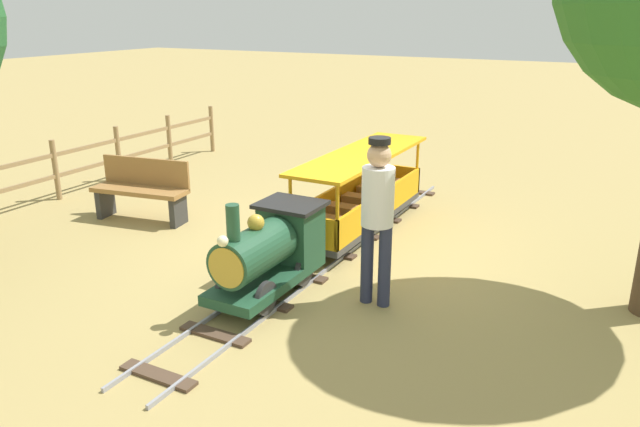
{
  "coord_description": "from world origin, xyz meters",
  "views": [
    {
      "loc": [
        -3.02,
        5.83,
        2.69
      ],
      "look_at": [
        0.0,
        0.2,
        0.55
      ],
      "focal_mm": 34.22,
      "sensor_mm": 36.0,
      "label": 1
    }
  ],
  "objects_px": {
    "passenger_car": "(361,199)",
    "park_bench": "(142,190)",
    "locomotive": "(270,249)",
    "conductor_person": "(377,209)"
  },
  "relations": [
    {
      "from": "passenger_car",
      "to": "park_bench",
      "type": "bearing_deg",
      "value": 19.73
    },
    {
      "from": "locomotive",
      "to": "park_bench",
      "type": "height_order",
      "value": "locomotive"
    },
    {
      "from": "conductor_person",
      "to": "park_bench",
      "type": "bearing_deg",
      "value": -12.34
    },
    {
      "from": "locomotive",
      "to": "conductor_person",
      "type": "distance_m",
      "value": 1.13
    },
    {
      "from": "locomotive",
      "to": "park_bench",
      "type": "relative_size",
      "value": 1.07
    },
    {
      "from": "park_bench",
      "to": "passenger_car",
      "type": "bearing_deg",
      "value": -160.27
    },
    {
      "from": "passenger_car",
      "to": "conductor_person",
      "type": "xyz_separation_m",
      "value": [
        -0.97,
        1.8,
        0.53
      ]
    },
    {
      "from": "locomotive",
      "to": "passenger_car",
      "type": "relative_size",
      "value": 0.54
    },
    {
      "from": "locomotive",
      "to": "conductor_person",
      "type": "bearing_deg",
      "value": -161.91
    },
    {
      "from": "park_bench",
      "to": "locomotive",
      "type": "bearing_deg",
      "value": 157.62
    }
  ]
}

